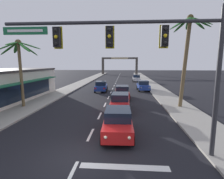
# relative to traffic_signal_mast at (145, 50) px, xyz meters

# --- Properties ---
(ground_plane) EXTENTS (220.00, 220.00, 0.00)m
(ground_plane) POSITION_rel_traffic_signal_mast_xyz_m (-3.09, -0.50, -5.17)
(ground_plane) COLOR black
(sidewalk_right) EXTENTS (3.20, 110.00, 0.14)m
(sidewalk_right) POSITION_rel_traffic_signal_mast_xyz_m (4.71, 19.50, -5.10)
(sidewalk_right) COLOR #9E998E
(sidewalk_right) RESTS_ON ground
(sidewalk_left) EXTENTS (3.20, 110.00, 0.14)m
(sidewalk_left) POSITION_rel_traffic_signal_mast_xyz_m (-10.89, 19.50, -5.10)
(sidewalk_left) COLOR #9E998E
(sidewalk_left) RESTS_ON ground
(lane_markings) EXTENTS (4.28, 89.60, 0.01)m
(lane_markings) POSITION_rel_traffic_signal_mast_xyz_m (-2.65, 20.01, -5.17)
(lane_markings) COLOR silver
(lane_markings) RESTS_ON ground
(traffic_signal_mast) EXTENTS (10.22, 0.41, 7.17)m
(traffic_signal_mast) POSITION_rel_traffic_signal_mast_xyz_m (0.00, 0.00, 0.00)
(traffic_signal_mast) COLOR #2D2D33
(traffic_signal_mast) RESTS_ON ground
(sedan_lead_at_stop_bar) EXTENTS (2.04, 4.49, 1.68)m
(sedan_lead_at_stop_bar) POSITION_rel_traffic_signal_mast_xyz_m (-1.33, 2.49, -4.32)
(sedan_lead_at_stop_bar) COLOR red
(sedan_lead_at_stop_bar) RESTS_ON ground
(sedan_third_in_queue) EXTENTS (1.99, 4.47, 1.68)m
(sedan_third_in_queue) POSITION_rel_traffic_signal_mast_xyz_m (-1.34, 8.39, -4.32)
(sedan_third_in_queue) COLOR red
(sedan_third_in_queue) RESTS_ON ground
(sedan_fifth_in_queue) EXTENTS (2.06, 4.49, 1.68)m
(sedan_fifth_in_queue) POSITION_rel_traffic_signal_mast_xyz_m (-1.24, 14.29, -4.32)
(sedan_fifth_in_queue) COLOR maroon
(sedan_fifth_in_queue) RESTS_ON ground
(sedan_oncoming_far) EXTENTS (2.09, 4.51, 1.68)m
(sedan_oncoming_far) POSITION_rel_traffic_signal_mast_xyz_m (-4.76, 19.94, -4.32)
(sedan_oncoming_far) COLOR navy
(sedan_oncoming_far) RESTS_ON ground
(sedan_parked_nearest_kerb) EXTENTS (2.07, 4.50, 1.68)m
(sedan_parked_nearest_kerb) POSITION_rel_traffic_signal_mast_xyz_m (2.18, 21.50, -4.32)
(sedan_parked_nearest_kerb) COLOR navy
(sedan_parked_nearest_kerb) RESTS_ON ground
(sedan_parked_mid_kerb) EXTENTS (1.98, 4.46, 1.68)m
(sedan_parked_mid_kerb) POSITION_rel_traffic_signal_mast_xyz_m (1.99, 36.33, -4.32)
(sedan_parked_mid_kerb) COLOR silver
(sedan_parked_mid_kerb) RESTS_ON ground
(palm_left_second) EXTENTS (4.15, 4.44, 6.91)m
(palm_left_second) POSITION_rel_traffic_signal_mast_xyz_m (-11.49, 8.90, 0.14)
(palm_left_second) COLOR brown
(palm_left_second) RESTS_ON ground
(palm_right_second) EXTENTS (3.93, 4.03, 9.25)m
(palm_right_second) POSITION_rel_traffic_signal_mast_xyz_m (5.23, 10.00, 1.42)
(palm_right_second) COLOR brown
(palm_right_second) RESTS_ON ground
(town_gateway_arch) EXTENTS (14.57, 0.90, 6.90)m
(town_gateway_arch) POSITION_rel_traffic_signal_mast_xyz_m (-3.09, 63.93, -0.72)
(town_gateway_arch) COLOR #423D38
(town_gateway_arch) RESTS_ON ground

